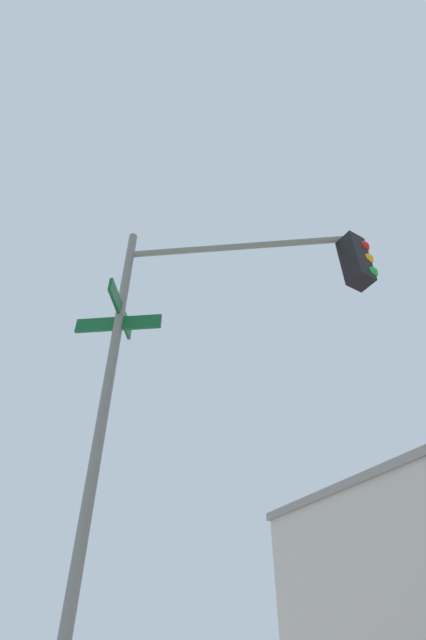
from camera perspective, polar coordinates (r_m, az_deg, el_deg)
The scene contains 1 object.
traffic_signal_near at distance 5.54m, azimuth 1.75°, elevation -0.65°, with size 2.44×3.17×6.23m.
Camera 1 is at (-2.18, -8.30, 0.96)m, focal length 25.38 mm.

